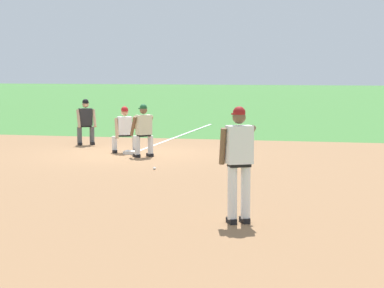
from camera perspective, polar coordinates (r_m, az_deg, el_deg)
ground_plane at (r=21.33m, az=-4.65°, el=-0.76°), size 160.00×160.00×0.00m
infield_dirt_patch at (r=16.57m, az=-1.71°, el=-2.66°), size 18.00×18.00×0.01m
foul_line_stripe at (r=26.69m, az=-0.99°, el=0.62°), size 11.21×0.10×0.00m
first_base_bag at (r=21.33m, az=-4.65°, el=-0.64°), size 0.38×0.38×0.09m
baseball at (r=18.01m, az=-2.88°, el=-1.87°), size 0.07×0.07×0.07m
pitcher at (r=11.79m, az=3.63°, el=-1.01°), size 0.83×0.58×1.86m
first_baseman at (r=21.54m, az=-5.07°, el=1.26°), size 0.83×1.01×1.34m
baserunner at (r=20.51m, az=-3.71°, el=1.20°), size 0.67×0.68×1.46m
umpire at (r=23.87m, az=-8.10°, el=1.82°), size 0.63×0.68×1.46m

